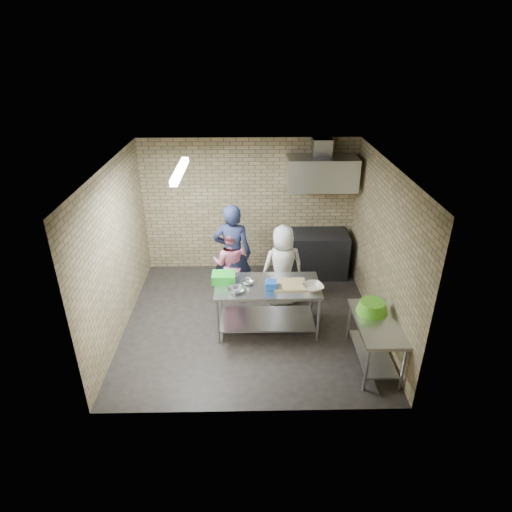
{
  "coord_description": "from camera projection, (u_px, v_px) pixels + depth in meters",
  "views": [
    {
      "loc": [
        -0.03,
        -6.08,
        4.35
      ],
      "look_at": [
        0.1,
        0.2,
        1.15
      ],
      "focal_mm": 30.17,
      "sensor_mm": 36.0,
      "label": 1
    }
  ],
  "objects": [
    {
      "name": "right_wall",
      "position": [
        382.0,
        249.0,
        6.81
      ],
      "size": [
        0.06,
        4.0,
        2.7
      ],
      "primitive_type": "cube",
      "color": "tan",
      "rests_on": "ground"
    },
    {
      "name": "green_crate",
      "position": [
        224.0,
        278.0,
        6.89
      ],
      "size": [
        0.37,
        0.28,
        0.15
      ],
      "primitive_type": "cube",
      "color": "green",
      "rests_on": "prep_table"
    },
    {
      "name": "fluorescent_fixture",
      "position": [
        180.0,
        171.0,
        6.17
      ],
      "size": [
        0.1,
        1.25,
        0.08
      ],
      "primitive_type": "cube",
      "color": "white",
      "rests_on": "ceiling"
    },
    {
      "name": "range_hood",
      "position": [
        322.0,
        173.0,
        7.97
      ],
      "size": [
        1.3,
        0.6,
        0.6
      ],
      "primitive_type": "cube",
      "color": "silver",
      "rests_on": "back_wall"
    },
    {
      "name": "back_wall",
      "position": [
        249.0,
        206.0,
        8.56
      ],
      "size": [
        4.2,
        0.06,
        2.7
      ],
      "primitive_type": "cube",
      "color": "tan",
      "rests_on": "ground"
    },
    {
      "name": "green_basin",
      "position": [
        372.0,
        307.0,
        6.28
      ],
      "size": [
        0.46,
        0.46,
        0.17
      ],
      "primitive_type": null,
      "color": "#59C626",
      "rests_on": "side_counter"
    },
    {
      "name": "hood_duct",
      "position": [
        322.0,
        147.0,
        7.9
      ],
      "size": [
        0.35,
        0.3,
        0.3
      ],
      "primitive_type": "cube",
      "color": "#A5A8AD",
      "rests_on": "back_wall"
    },
    {
      "name": "bottle_green",
      "position": [
        343.0,
        175.0,
        8.19
      ],
      "size": [
        0.06,
        0.06,
        0.15
      ],
      "primitive_type": "cylinder",
      "color": "green",
      "rests_on": "wall_shelf"
    },
    {
      "name": "bottle_red",
      "position": [
        322.0,
        174.0,
        8.17
      ],
      "size": [
        0.07,
        0.07,
        0.18
      ],
      "primitive_type": "cylinder",
      "color": "#B22619",
      "rests_on": "wall_shelf"
    },
    {
      "name": "mixing_bowl_b",
      "position": [
        249.0,
        282.0,
        6.86
      ],
      "size": [
        0.24,
        0.24,
        0.06
      ],
      "primitive_type": "imported",
      "rotation": [
        0.0,
        0.0,
        0.26
      ],
      "color": "#B7B9BE",
      "rests_on": "prep_table"
    },
    {
      "name": "prep_table",
      "position": [
        267.0,
        307.0,
        7.02
      ],
      "size": [
        1.67,
        0.84,
        0.84
      ],
      "primitive_type": "cube",
      "color": "#B3B6BA",
      "rests_on": "floor"
    },
    {
      "name": "ceramic_bowl",
      "position": [
        313.0,
        287.0,
        6.7
      ],
      "size": [
        0.39,
        0.39,
        0.08
      ],
      "primitive_type": "imported",
      "rotation": [
        0.0,
        0.0,
        0.26
      ],
      "color": "beige",
      "rests_on": "prep_table"
    },
    {
      "name": "ceiling",
      "position": [
        249.0,
        166.0,
        6.16
      ],
      "size": [
        4.2,
        4.2,
        0.0
      ],
      "primitive_type": "plane",
      "rotation": [
        3.14,
        0.0,
        0.0
      ],
      "color": "black",
      "rests_on": "ground"
    },
    {
      "name": "cutting_board",
      "position": [
        290.0,
        285.0,
        6.82
      ],
      "size": [
        0.51,
        0.39,
        0.03
      ],
      "primitive_type": "cube",
      "color": "tan",
      "rests_on": "prep_table"
    },
    {
      "name": "stove",
      "position": [
        316.0,
        254.0,
        8.68
      ],
      "size": [
        1.2,
        0.7,
        0.9
      ],
      "primitive_type": "cube",
      "color": "black",
      "rests_on": "floor"
    },
    {
      "name": "woman_white",
      "position": [
        283.0,
        266.0,
        7.57
      ],
      "size": [
        0.8,
        0.59,
        1.51
      ],
      "primitive_type": "imported",
      "rotation": [
        0.0,
        0.0,
        3.3
      ],
      "color": "silver",
      "rests_on": "floor"
    },
    {
      "name": "man_navy",
      "position": [
        233.0,
        253.0,
        7.63
      ],
      "size": [
        0.72,
        0.52,
        1.85
      ],
      "primitive_type": "imported",
      "rotation": [
        0.0,
        0.0,
        3.02
      ],
      "color": "#151735",
      "rests_on": "floor"
    },
    {
      "name": "front_wall",
      "position": [
        251.0,
        327.0,
        4.99
      ],
      "size": [
        4.2,
        0.06,
        2.7
      ],
      "primitive_type": "cube",
      "color": "tan",
      "rests_on": "ground"
    },
    {
      "name": "mixing_bowl_a",
      "position": [
        236.0,
        290.0,
        6.63
      ],
      "size": [
        0.32,
        0.32,
        0.06
      ],
      "primitive_type": "imported",
      "rotation": [
        0.0,
        0.0,
        0.26
      ],
      "color": "silver",
      "rests_on": "prep_table"
    },
    {
      "name": "woman_pink",
      "position": [
        231.0,
        264.0,
        7.76
      ],
      "size": [
        0.78,
        0.66,
        1.41
      ],
      "primitive_type": "imported",
      "rotation": [
        0.0,
        0.0,
        2.93
      ],
      "color": "pink",
      "rests_on": "floor"
    },
    {
      "name": "blue_tub",
      "position": [
        271.0,
        285.0,
        6.72
      ],
      "size": [
        0.19,
        0.19,
        0.12
      ],
      "primitive_type": "cube",
      "color": "#174CAE",
      "rests_on": "prep_table"
    },
    {
      "name": "left_wall",
      "position": [
        116.0,
        252.0,
        6.73
      ],
      "size": [
        0.06,
        4.0,
        2.7
      ],
      "primitive_type": "cube",
      "color": "tan",
      "rests_on": "ground"
    },
    {
      "name": "side_counter",
      "position": [
        374.0,
        343.0,
        6.27
      ],
      "size": [
        0.6,
        1.2,
        0.75
      ],
      "primitive_type": "cube",
      "color": "silver",
      "rests_on": "floor"
    },
    {
      "name": "wall_shelf",
      "position": [
        335.0,
        179.0,
        8.23
      ],
      "size": [
        0.8,
        0.2,
        0.04
      ],
      "primitive_type": "cube",
      "color": "#3F2B19",
      "rests_on": "back_wall"
    },
    {
      "name": "floor",
      "position": [
        250.0,
        321.0,
        7.39
      ],
      "size": [
        4.2,
        4.2,
        0.0
      ],
      "primitive_type": "plane",
      "color": "black",
      "rests_on": "ground"
    }
  ]
}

